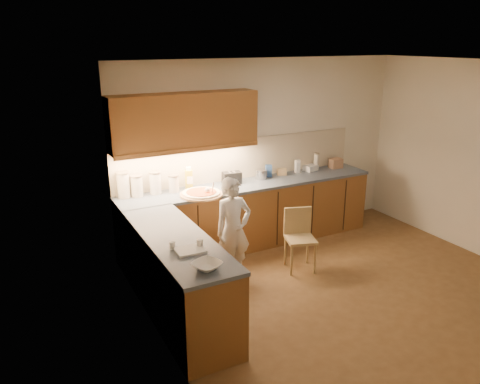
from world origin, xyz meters
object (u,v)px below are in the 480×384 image
at_px(wooden_chair, 299,234).
at_px(oil_jug, 189,179).
at_px(toaster, 232,178).
at_px(child, 233,230).
at_px(pizza_on_board, 202,194).

bearing_deg(wooden_chair, oil_jug, 151.87).
bearing_deg(toaster, wooden_chair, -58.73).
relative_size(child, toaster, 4.75).
bearing_deg(child, toaster, 61.35).
height_order(pizza_on_board, wooden_chair, pizza_on_board).
bearing_deg(toaster, oil_jug, -176.56).
bearing_deg(oil_jug, toaster, -5.13).
distance_m(child, toaster, 1.12).
distance_m(oil_jug, toaster, 0.62).
height_order(wooden_chair, oil_jug, oil_jug).
distance_m(pizza_on_board, child, 0.74).
bearing_deg(pizza_on_board, wooden_chair, -36.74).
height_order(pizza_on_board, toaster, pizza_on_board).
height_order(oil_jug, toaster, oil_jug).
distance_m(child, oil_jug, 1.10).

